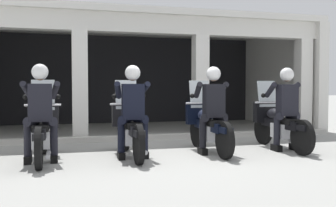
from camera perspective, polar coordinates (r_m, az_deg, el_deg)
name	(u,v)px	position (r m, az deg, el deg)	size (l,w,h in m)	color
ground_plane	(139,134)	(9.97, -4.29, -4.57)	(80.00, 80.00, 0.00)	#999993
station_building	(127,61)	(11.57, -6.06, 6.26)	(9.97, 4.60, 3.11)	black
kerb_strip	(147,137)	(8.85, -3.16, -5.06)	(9.47, 0.24, 0.12)	#B7B5AD
motorcycle_far_left	(42,130)	(6.74, -18.26, -3.76)	(0.62, 2.04, 1.35)	black
police_officer_far_left	(40,104)	(6.43, -18.47, -0.14)	(0.63, 0.61, 1.58)	black
motorcycle_center_left	(130,128)	(6.81, -5.67, -3.58)	(0.62, 2.04, 1.35)	black
police_officer_center_left	(133,103)	(6.50, -5.29, 0.00)	(0.63, 0.61, 1.58)	black
motorcycle_center_right	(207,125)	(7.26, 5.89, -3.21)	(0.62, 2.04, 1.35)	black
police_officer_center_right	(213,102)	(6.97, 6.73, 0.16)	(0.63, 0.61, 1.58)	black
motorcycle_far_right	(278,123)	(7.90, 16.05, -2.84)	(0.62, 2.04, 1.35)	black
police_officer_far_right	(286,102)	(7.63, 17.18, 0.26)	(0.63, 0.61, 1.58)	black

